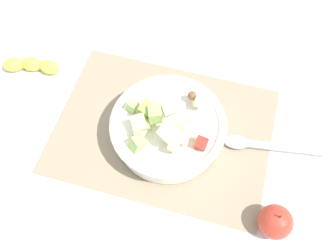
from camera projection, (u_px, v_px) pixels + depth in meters
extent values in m
plane|color=silver|center=(163.00, 130.00, 0.87)|extent=(2.40, 2.40, 0.00)
cube|color=gray|center=(163.00, 130.00, 0.86)|extent=(0.50, 0.36, 0.01)
cylinder|color=white|center=(168.00, 130.00, 0.83)|extent=(0.24, 0.24, 0.06)
torus|color=white|center=(168.00, 123.00, 0.80)|extent=(0.26, 0.26, 0.02)
cube|color=beige|center=(140.00, 123.00, 0.77)|extent=(0.04, 0.05, 0.04)
cube|color=#A3CC6B|center=(137.00, 143.00, 0.76)|extent=(0.04, 0.04, 0.04)
cube|color=#8CB74C|center=(148.00, 109.00, 0.78)|extent=(0.04, 0.04, 0.03)
cube|color=beige|center=(199.00, 102.00, 0.80)|extent=(0.03, 0.03, 0.03)
cube|color=beige|center=(170.00, 132.00, 0.75)|extent=(0.05, 0.06, 0.05)
cube|color=#A3CC6B|center=(132.00, 107.00, 0.80)|extent=(0.03, 0.03, 0.03)
cube|color=beige|center=(181.00, 136.00, 0.75)|extent=(0.03, 0.04, 0.03)
cube|color=beige|center=(168.00, 111.00, 0.77)|extent=(0.04, 0.04, 0.03)
cube|color=beige|center=(174.00, 146.00, 0.75)|extent=(0.02, 0.03, 0.02)
cube|color=red|center=(201.00, 143.00, 0.76)|extent=(0.03, 0.03, 0.02)
sphere|color=brown|center=(192.00, 96.00, 0.81)|extent=(0.03, 0.03, 0.03)
cube|color=#A3CC6B|center=(155.00, 114.00, 0.77)|extent=(0.04, 0.04, 0.04)
cube|color=beige|center=(183.00, 128.00, 0.76)|extent=(0.06, 0.06, 0.05)
cube|color=#93C160|center=(137.00, 133.00, 0.77)|extent=(0.02, 0.02, 0.03)
ellipsoid|color=#B7B7BC|center=(236.00, 142.00, 0.84)|extent=(0.06, 0.04, 0.01)
cube|color=#B7B7BC|center=(284.00, 148.00, 0.83)|extent=(0.18, 0.04, 0.01)
sphere|color=#BC3828|center=(275.00, 222.00, 0.73)|extent=(0.07, 0.07, 0.07)
cylinder|color=brown|center=(281.00, 216.00, 0.69)|extent=(0.00, 0.00, 0.01)
ellipsoid|color=yellow|center=(49.00, 67.00, 0.93)|extent=(0.06, 0.04, 0.04)
ellipsoid|color=yellow|center=(32.00, 64.00, 0.94)|extent=(0.06, 0.05, 0.04)
ellipsoid|color=yellow|center=(14.00, 65.00, 0.94)|extent=(0.06, 0.06, 0.04)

